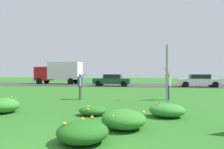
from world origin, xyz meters
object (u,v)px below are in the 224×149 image
at_px(box_truck_red, 59,72).
at_px(person_catcher_red_cap_gray_shirt, 168,83).
at_px(car_dark_green_center_right, 112,80).
at_px(sign_post_near_path, 167,80).
at_px(frisbee_orange, 138,75).
at_px(car_white_center_left, 199,81).
at_px(person_thrower_blue_shirt, 80,84).

bearing_deg(box_truck_red, person_catcher_red_cap_gray_shirt, -49.32).
height_order(car_dark_green_center_right, box_truck_red, box_truck_red).
distance_m(person_catcher_red_cap_gray_shirt, car_dark_green_center_right, 14.22).
relative_size(sign_post_near_path, frisbee_orange, 10.09).
distance_m(person_catcher_red_cap_gray_shirt, car_white_center_left, 13.75).
bearing_deg(person_thrower_blue_shirt, car_dark_green_center_right, 92.55).
relative_size(person_thrower_blue_shirt, person_catcher_red_cap_gray_shirt, 0.84).
bearing_deg(person_thrower_blue_shirt, frisbee_orange, 2.84).
xyz_separation_m(sign_post_near_path, frisbee_orange, (-1.33, 4.10, 0.17)).
distance_m(person_thrower_blue_shirt, car_dark_green_center_right, 13.70).
height_order(sign_post_near_path, box_truck_red, box_truck_red).
relative_size(car_white_center_left, box_truck_red, 0.67).
height_order(person_catcher_red_cap_gray_shirt, car_white_center_left, person_catcher_red_cap_gray_shirt).
xyz_separation_m(sign_post_near_path, car_dark_green_center_right, (-5.34, 17.61, -0.57)).
bearing_deg(sign_post_near_path, car_white_center_left, 74.77).
bearing_deg(person_thrower_blue_shirt, person_catcher_red_cap_gray_shirt, 7.41).
distance_m(frisbee_orange, box_truck_red, 21.32).
bearing_deg(person_thrower_blue_shirt, box_truck_red, 118.01).
bearing_deg(box_truck_red, sign_post_near_path, -56.74).
bearing_deg(person_thrower_blue_shirt, car_white_center_left, 55.16).
height_order(person_thrower_blue_shirt, box_truck_red, box_truck_red).
distance_m(person_thrower_blue_shirt, person_catcher_red_cap_gray_shirt, 5.16).
distance_m(sign_post_near_path, frisbee_orange, 4.31).
xyz_separation_m(person_catcher_red_cap_gray_shirt, car_white_center_left, (4.41, 13.02, -0.29)).
bearing_deg(frisbee_orange, car_dark_green_center_right, 106.52).
xyz_separation_m(person_thrower_blue_shirt, frisbee_orange, (3.40, 0.17, 0.54)).
bearing_deg(sign_post_near_path, person_thrower_blue_shirt, 140.26).
distance_m(sign_post_near_path, car_white_center_left, 18.26).
bearing_deg(sign_post_near_path, box_truck_red, 123.26).
bearing_deg(frisbee_orange, sign_post_near_path, -72.03).
height_order(sign_post_near_path, frisbee_orange, sign_post_near_path).
bearing_deg(car_white_center_left, sign_post_near_path, -105.23).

